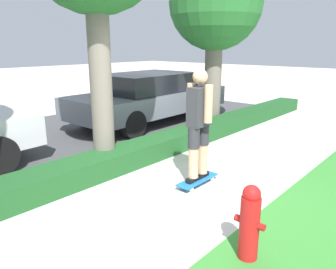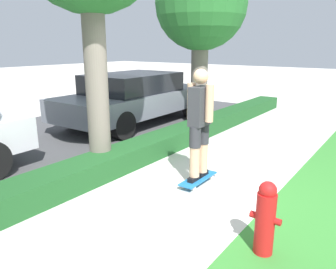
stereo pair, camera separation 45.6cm
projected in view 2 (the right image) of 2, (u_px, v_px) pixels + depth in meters
name	position (u px, v px, depth m)	size (l,w,h in m)	color
ground_plane	(196.00, 192.00, 4.87)	(60.00, 60.00, 0.00)	beige
street_asphalt	(34.00, 144.00, 7.27)	(15.02, 5.00, 0.01)	#474749
hedge_row	(118.00, 159.00, 5.74)	(15.02, 0.60, 0.37)	#1E5123
skateboard	(198.00, 179.00, 5.17)	(0.80, 0.24, 0.09)	#1E6BAD
skater_person	(200.00, 122.00, 4.92)	(0.50, 0.44, 1.70)	black
tree_far	(201.00, 6.00, 8.19)	(2.32, 2.32, 4.29)	#70665B
parked_car_middle	(135.00, 97.00, 9.05)	(4.80, 2.01, 1.38)	slate
fire_hydrant	(265.00, 218.00, 3.35)	(0.20, 0.32, 0.81)	red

